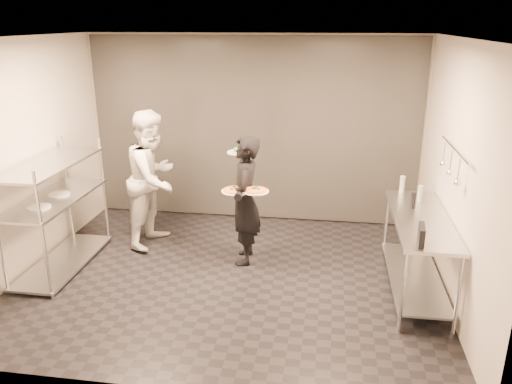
# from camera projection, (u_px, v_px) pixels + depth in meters

# --- Properties ---
(room_shell) EXTENTS (5.00, 4.00, 2.80)m
(room_shell) POSITION_uv_depth(u_px,v_px,m) (244.00, 143.00, 6.74)
(room_shell) COLOR black
(room_shell) RESTS_ON ground
(pass_rack) EXTENTS (0.60, 1.60, 1.50)m
(pass_rack) POSITION_uv_depth(u_px,v_px,m) (57.00, 209.00, 6.14)
(pass_rack) COLOR silver
(pass_rack) RESTS_ON ground
(prep_counter) EXTENTS (0.60, 1.80, 0.92)m
(prep_counter) POSITION_uv_depth(u_px,v_px,m) (418.00, 241.00, 5.59)
(prep_counter) COLOR silver
(prep_counter) RESTS_ON ground
(utensil_rail) EXTENTS (0.07, 1.20, 0.31)m
(utensil_rail) POSITION_uv_depth(u_px,v_px,m) (452.00, 163.00, 5.25)
(utensil_rail) COLOR silver
(utensil_rail) RESTS_ON room_shell
(waiter) EXTENTS (0.45, 0.64, 1.65)m
(waiter) POSITION_uv_depth(u_px,v_px,m) (245.00, 201.00, 6.25)
(waiter) COLOR black
(waiter) RESTS_ON ground
(chef) EXTENTS (0.87, 1.03, 1.87)m
(chef) POSITION_uv_depth(u_px,v_px,m) (153.00, 179.00, 6.76)
(chef) COLOR silver
(chef) RESTS_ON ground
(pizza_plate_near) EXTENTS (0.35, 0.35, 0.05)m
(pizza_plate_near) POSITION_uv_depth(u_px,v_px,m) (236.00, 190.00, 6.06)
(pizza_plate_near) COLOR white
(pizza_plate_near) RESTS_ON waiter
(pizza_plate_far) EXTENTS (0.31, 0.31, 0.05)m
(pizza_plate_far) POSITION_uv_depth(u_px,v_px,m) (256.00, 190.00, 5.98)
(pizza_plate_far) COLOR white
(pizza_plate_far) RESTS_ON waiter
(salad_plate) EXTENTS (0.30, 0.30, 0.07)m
(salad_plate) POSITION_uv_depth(u_px,v_px,m) (239.00, 151.00, 6.36)
(salad_plate) COLOR white
(salad_plate) RESTS_ON waiter
(pos_monitor) EXTENTS (0.08, 0.27, 0.19)m
(pos_monitor) POSITION_uv_depth(u_px,v_px,m) (421.00, 235.00, 4.81)
(pos_monitor) COLOR black
(pos_monitor) RESTS_ON prep_counter
(bottle_green) EXTENTS (0.06, 0.06, 0.22)m
(bottle_green) POSITION_uv_depth(u_px,v_px,m) (402.00, 185.00, 6.22)
(bottle_green) COLOR gray
(bottle_green) RESTS_ON prep_counter
(bottle_clear) EXTENTS (0.06, 0.06, 0.20)m
(bottle_clear) POSITION_uv_depth(u_px,v_px,m) (420.00, 194.00, 5.93)
(bottle_clear) COLOR gray
(bottle_clear) RESTS_ON prep_counter
(bottle_dark) EXTENTS (0.06, 0.06, 0.19)m
(bottle_dark) POSITION_uv_depth(u_px,v_px,m) (413.00, 200.00, 5.72)
(bottle_dark) COLOR black
(bottle_dark) RESTS_ON prep_counter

